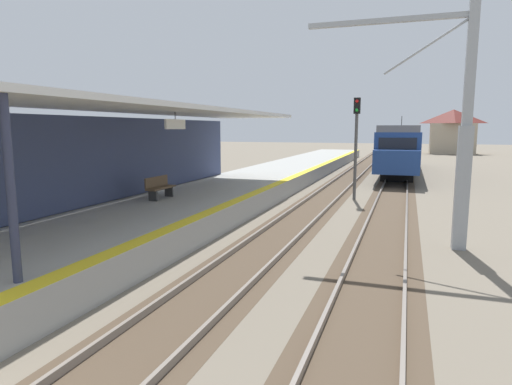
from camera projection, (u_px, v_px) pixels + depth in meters
station_platform at (213, 198)px, 20.21m from camera, size 5.00×80.00×0.91m
station_building_with_canopy at (93, 158)px, 15.02m from camera, size 4.85×24.00×4.43m
track_pair_nearest_platform at (323, 199)px, 22.58m from camera, size 2.34×120.00×0.16m
track_pair_middle at (391, 203)px, 21.48m from camera, size 2.34×120.00×0.16m
approaching_train at (400, 147)px, 35.81m from camera, size 2.93×19.60×4.76m
rail_signal_post at (356, 138)px, 22.21m from camera, size 0.32×0.34×5.20m
catenary_pylon_far_side at (455, 131)px, 12.99m from camera, size 5.00×0.40×7.50m
platform_bench at (159, 187)px, 17.27m from camera, size 0.45×1.60×0.88m
distant_trackside_house at (452, 131)px, 63.74m from camera, size 6.60×5.28×6.40m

